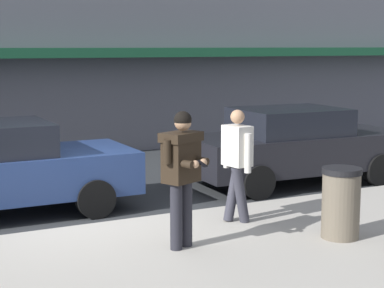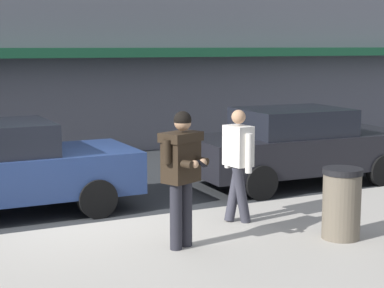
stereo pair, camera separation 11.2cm
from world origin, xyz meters
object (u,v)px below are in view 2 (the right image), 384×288
at_px(pedestrian_in_light_coat, 238,159).
at_px(trash_bin, 342,203).
at_px(man_texting_on_phone, 182,164).
at_px(parked_sedan_far, 298,145).

xyz_separation_m(pedestrian_in_light_coat, trash_bin, (0.85, -1.35, -0.47)).
bearing_deg(trash_bin, pedestrian_in_light_coat, 122.13).
bearing_deg(man_texting_on_phone, parked_sedan_far, 37.44).
height_order(parked_sedan_far, man_texting_on_phone, man_texting_on_phone).
xyz_separation_m(parked_sedan_far, pedestrian_in_light_coat, (-2.76, -2.34, 0.32)).
distance_m(man_texting_on_phone, pedestrian_in_light_coat, 1.51).
relative_size(man_texting_on_phone, pedestrian_in_light_coat, 1.06).
distance_m(parked_sedan_far, trash_bin, 4.16).
bearing_deg(pedestrian_in_light_coat, trash_bin, -57.87).
xyz_separation_m(man_texting_on_phone, trash_bin, (2.14, -0.59, -0.62)).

